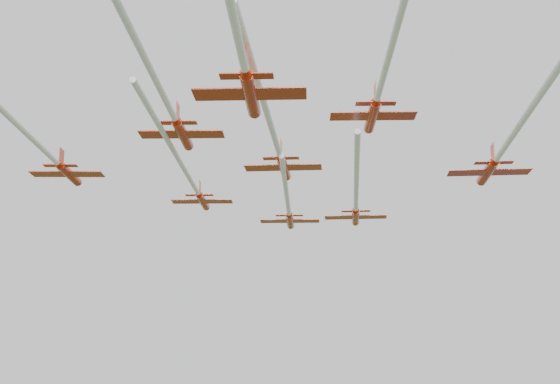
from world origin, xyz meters
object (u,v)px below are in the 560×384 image
(jet_row2_left, at_px, (191,180))
(jet_row2_right, at_px, (356,202))
(jet_row4_left, at_px, (158,85))
(jet_lead, at_px, (289,209))
(jet_row3_left, at_px, (26,133))
(jet_row4_right, at_px, (384,75))
(jet_row3_right, at_px, (503,149))
(jet_row3_mid, at_px, (276,142))

(jet_row2_left, xyz_separation_m, jet_row2_right, (18.37, 10.70, -2.12))
(jet_row4_left, bearing_deg, jet_lead, 78.78)
(jet_row3_left, relative_size, jet_row4_right, 1.28)
(jet_row3_right, relative_size, jet_row4_right, 1.02)
(jet_lead, relative_size, jet_row4_right, 0.95)
(jet_row2_left, height_order, jet_row3_left, jet_row2_left)
(jet_lead, xyz_separation_m, jet_row2_left, (-4.63, -22.49, -0.25))
(jet_lead, height_order, jet_row4_right, jet_row4_right)
(jet_row2_left, distance_m, jet_row2_right, 21.36)
(jet_row2_right, bearing_deg, jet_row4_left, -114.45)
(jet_row2_left, xyz_separation_m, jet_row3_left, (-5.21, -24.67, -0.54))
(jet_row3_mid, height_order, jet_row4_right, jet_row3_mid)
(jet_row3_mid, relative_size, jet_row4_right, 1.07)
(jet_row2_left, distance_m, jet_row3_left, 25.22)
(jet_row3_left, relative_size, jet_row4_left, 1.07)
(jet_lead, xyz_separation_m, jet_row3_mid, (10.62, -31.90, 0.37))
(jet_row3_left, height_order, jet_row4_right, jet_row4_right)
(jet_lead, distance_m, jet_row4_right, 53.19)
(jet_lead, distance_m, jet_row3_mid, 33.62)
(jet_row2_left, bearing_deg, jet_lead, 58.61)
(jet_row2_left, xyz_separation_m, jet_row4_left, (12.50, -29.64, 0.24))
(jet_row2_left, xyz_separation_m, jet_row3_mid, (15.25, -9.41, 0.62))
(jet_row3_mid, bearing_deg, jet_row2_left, 131.78)
(jet_lead, relative_size, jet_row2_left, 0.86)
(jet_row2_right, distance_m, jet_row4_right, 36.82)
(jet_row3_left, bearing_deg, jet_row3_right, 6.36)
(jet_row3_right, height_order, jet_row4_left, jet_row4_left)
(jet_row3_mid, distance_m, jet_row4_left, 20.42)
(jet_row3_left, bearing_deg, jet_row2_right, 34.76)
(jet_lead, height_order, jet_row3_left, jet_lead)
(jet_row2_left, height_order, jet_row2_right, jet_row2_left)
(jet_lead, xyz_separation_m, jet_row4_left, (7.87, -52.13, -0.01))
(jet_row4_left, height_order, jet_row4_right, jet_row4_right)
(jet_lead, bearing_deg, jet_row3_mid, -90.79)
(jet_lead, height_order, jet_row2_right, jet_lead)
(jet_row3_left, xyz_separation_m, jet_row3_right, (43.27, 22.92, -0.02))
(jet_row2_right, xyz_separation_m, jet_row4_right, (12.31, -34.59, 2.77))
(jet_row4_right, bearing_deg, jet_lead, 99.51)
(jet_row3_right, bearing_deg, jet_row3_left, -168.37)
(jet_row2_right, xyz_separation_m, jet_row3_mid, (-3.12, -20.11, 2.74))
(jet_row3_right, xyz_separation_m, jet_row4_right, (-7.38, -22.14, 1.20))
(jet_row3_right, bearing_deg, jet_row4_left, -148.78)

